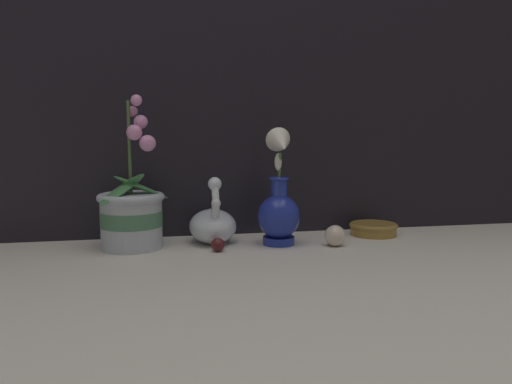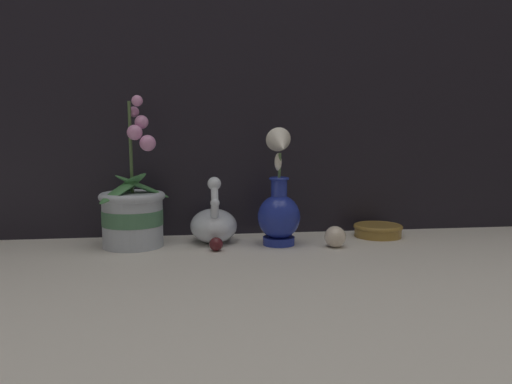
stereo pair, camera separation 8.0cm
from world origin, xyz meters
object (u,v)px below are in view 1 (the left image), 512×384
orchid_potted_plant (132,213)px  amber_dish (373,228)px  glass_sphere (335,236)px  swan_figurine (213,224)px  blue_vase (279,205)px

orchid_potted_plant → amber_dish: size_ratio=2.79×
amber_dish → glass_sphere: bearing=-144.3°
orchid_potted_plant → amber_dish: orchid_potted_plant is taller
swan_figurine → blue_vase: 0.18m
swan_figurine → glass_sphere: bearing=-19.0°
orchid_potted_plant → amber_dish: 0.66m
blue_vase → glass_sphere: 0.16m
swan_figurine → amber_dish: 0.45m
swan_figurine → amber_dish: bearing=1.2°
orchid_potted_plant → blue_vase: (0.36, -0.03, 0.01)m
swan_figurine → blue_vase: blue_vase is taller
blue_vase → amber_dish: blue_vase is taller
orchid_potted_plant → swan_figurine: size_ratio=2.04×
glass_sphere → blue_vase: bearing=161.7°
swan_figurine → blue_vase: bearing=-19.6°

